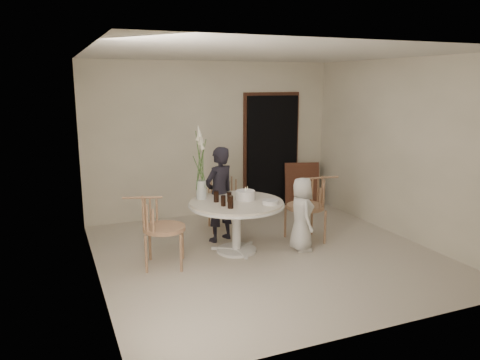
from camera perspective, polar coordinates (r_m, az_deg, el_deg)
name	(u,v)px	position (r m, az deg, el deg)	size (l,w,h in m)	color
ground	(267,254)	(6.61, 3.25, -8.97)	(4.50, 4.50, 0.00)	beige
room_shell	(268,138)	(6.22, 3.43, 5.11)	(4.50, 4.50, 4.50)	silver
doorway	(272,153)	(8.74, 3.91, 3.33)	(1.00, 0.10, 2.10)	black
door_trim	(271,149)	(8.77, 3.80, 3.76)	(1.12, 0.03, 2.22)	brown
table	(236,209)	(6.50, -0.43, -3.60)	(1.33, 1.33, 0.73)	silver
picture_frame	(302,185)	(8.90, 7.57, -0.66)	(0.65, 0.04, 0.87)	brown
chair_far	(222,193)	(7.61, -2.18, -1.54)	(0.55, 0.58, 0.90)	tan
chair_right	(314,199)	(7.08, 8.99, -2.33)	(0.62, 0.58, 0.97)	tan
chair_left	(154,221)	(6.09, -10.49, -4.93)	(0.66, 0.63, 0.94)	tan
girl	(219,194)	(6.94, -2.53, -1.77)	(0.52, 0.34, 1.43)	black
boy	(302,214)	(6.65, 7.52, -4.15)	(0.51, 0.33, 1.05)	silver
birthday_cake	(245,195)	(6.54, 0.65, -1.86)	(0.27, 0.27, 0.18)	white
cola_tumbler_a	(223,201)	(6.22, -2.05, -2.56)	(0.07, 0.07, 0.14)	black
cola_tumbler_b	(230,202)	(6.11, -1.17, -2.71)	(0.08, 0.08, 0.17)	black
cola_tumbler_c	(216,196)	(6.43, -2.91, -2.01)	(0.07, 0.07, 0.16)	black
cola_tumbler_d	(229,197)	(6.44, -1.32, -2.07)	(0.06, 0.06, 0.14)	black
plate_stack	(270,202)	(6.33, 3.73, -2.72)	(0.22, 0.22, 0.05)	white
flower_vase	(201,168)	(6.54, -4.79, 1.41)	(0.14, 0.14, 1.05)	silver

